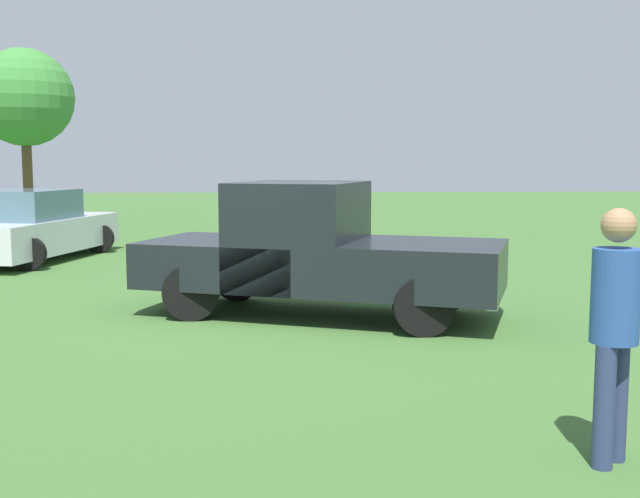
# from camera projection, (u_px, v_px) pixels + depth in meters

# --- Properties ---
(ground_plane) EXTENTS (80.00, 80.00, 0.00)m
(ground_plane) POSITION_uv_depth(u_px,v_px,m) (272.00, 319.00, 10.00)
(ground_plane) COLOR #3D662D
(pickup_truck) EXTENTS (5.08, 3.34, 1.78)m
(pickup_truck) POSITION_uv_depth(u_px,v_px,m) (311.00, 248.00, 10.17)
(pickup_truck) COLOR black
(pickup_truck) RESTS_ON ground_plane
(sedan_near) EXTENTS (2.83, 4.68, 1.47)m
(sedan_near) POSITION_uv_depth(u_px,v_px,m) (30.00, 228.00, 15.83)
(sedan_near) COLOR black
(sedan_near) RESTS_ON ground_plane
(person_bystander) EXTENTS (0.45, 0.45, 1.76)m
(person_bystander) POSITION_uv_depth(u_px,v_px,m) (614.00, 321.00, 5.13)
(person_bystander) COLOR navy
(person_bystander) RESTS_ON ground_plane
(tree_back_left) EXTENTS (2.99, 2.99, 5.48)m
(tree_back_left) POSITION_uv_depth(u_px,v_px,m) (24.00, 98.00, 23.47)
(tree_back_left) COLOR brown
(tree_back_left) RESTS_ON ground_plane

